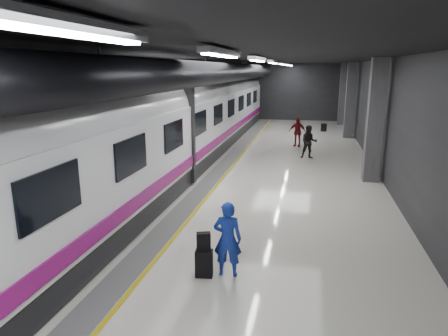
# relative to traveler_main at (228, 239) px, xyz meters

# --- Properties ---
(ground) EXTENTS (40.00, 40.00, 0.00)m
(ground) POSITION_rel_traveler_main_xyz_m (-0.73, 6.10, -0.79)
(ground) COLOR beige
(ground) RESTS_ON ground
(platform_hall) EXTENTS (10.02, 40.02, 4.51)m
(platform_hall) POSITION_rel_traveler_main_xyz_m (-1.02, 7.06, 2.75)
(platform_hall) COLOR black
(platform_hall) RESTS_ON ground
(train) EXTENTS (3.05, 38.00, 4.05)m
(train) POSITION_rel_traveler_main_xyz_m (-3.98, 6.10, 1.28)
(train) COLOR black
(train) RESTS_ON ground
(traveler_main) EXTENTS (0.60, 0.42, 1.58)m
(traveler_main) POSITION_rel_traveler_main_xyz_m (0.00, 0.00, 0.00)
(traveler_main) COLOR blue
(traveler_main) RESTS_ON ground
(suitcase_main) EXTENTS (0.37, 0.26, 0.57)m
(suitcase_main) POSITION_rel_traveler_main_xyz_m (-0.45, -0.16, -0.51)
(suitcase_main) COLOR black
(suitcase_main) RESTS_ON ground
(shoulder_bag) EXTENTS (0.31, 0.23, 0.37)m
(shoulder_bag) POSITION_rel_traveler_main_xyz_m (-0.46, -0.14, -0.04)
(shoulder_bag) COLOR black
(shoulder_bag) RESTS_ON suitcase_main
(traveler_far_a) EXTENTS (0.81, 0.65, 1.56)m
(traveler_far_a) POSITION_rel_traveler_main_xyz_m (1.51, 11.55, -0.01)
(traveler_far_a) COLOR black
(traveler_far_a) RESTS_ON ground
(traveler_far_b) EXTENTS (0.98, 0.57, 1.57)m
(traveler_far_b) POSITION_rel_traveler_main_xyz_m (0.87, 14.54, -0.00)
(traveler_far_b) COLOR maroon
(traveler_far_b) RESTS_ON ground
(suitcase_far) EXTENTS (0.38, 0.28, 0.52)m
(suitcase_far) POSITION_rel_traveler_main_xyz_m (2.44, 20.28, -0.53)
(suitcase_far) COLOR black
(suitcase_far) RESTS_ON ground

